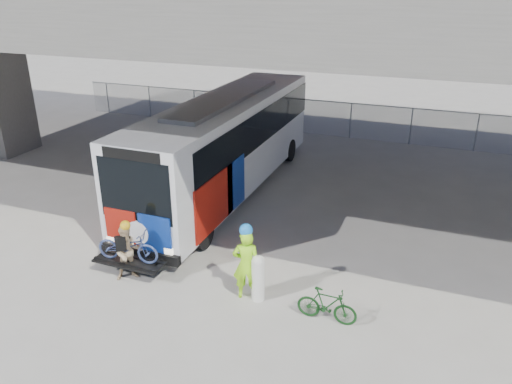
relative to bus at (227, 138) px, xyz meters
The scene contains 9 objects.
ground 4.38m from the bus, 58.65° to the right, with size 160.00×160.00×0.00m, color #9E9991.
bus is the anchor object (origin of this frame).
overpass 4.92m from the bus, 19.71° to the left, with size 40.00×16.00×7.95m.
chainlink_fence 8.97m from the bus, 77.08° to the left, with size 30.00×0.06×30.00m.
brick_buildings 45.18m from the bus, 85.89° to the left, with size 54.00×22.00×12.00m.
bollard 7.46m from the bus, 59.76° to the right, with size 0.33×0.33×1.28m.
cyclist_hivis 7.25m from the bus, 61.96° to the right, with size 0.80×0.65×2.10m.
cyclist_tan 6.78m from the bus, 89.51° to the right, with size 0.98×0.96×1.75m.
bike_parked 8.73m from the bus, 49.81° to the right, with size 0.41×1.47×0.88m, color #143F16.
Camera 1 is at (5.52, -13.06, 7.56)m, focal length 35.00 mm.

